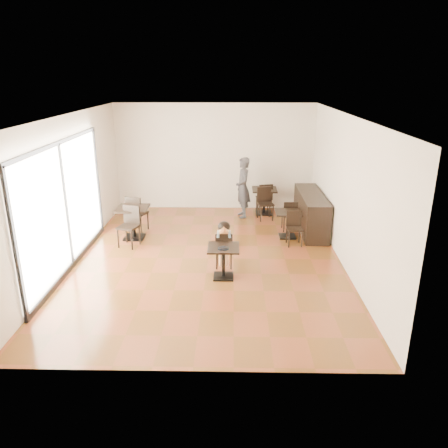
{
  "coord_description": "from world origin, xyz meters",
  "views": [
    {
      "loc": [
        0.56,
        -9.18,
        4.03
      ],
      "look_at": [
        0.37,
        -0.46,
        1.0
      ],
      "focal_mm": 35.0,
      "sensor_mm": 36.0,
      "label": 1
    }
  ],
  "objects_px": {
    "cafe_table_left": "(133,223)",
    "chair_left_a": "(138,213)",
    "child_table": "(223,262)",
    "adult_patron": "(243,188)",
    "chair_mid_a": "(289,215)",
    "cafe_table_back": "(264,201)",
    "chair_back_a": "(264,198)",
    "child": "(224,244)",
    "chair_left_b": "(128,227)",
    "chair_back_b": "(265,204)",
    "child_chair": "(224,249)",
    "cafe_table_mid": "(288,224)",
    "chair_mid_b": "(295,229)"
  },
  "relations": [
    {
      "from": "cafe_table_left",
      "to": "chair_mid_b",
      "type": "height_order",
      "value": "chair_mid_b"
    },
    {
      "from": "cafe_table_back",
      "to": "chair_back_a",
      "type": "bearing_deg",
      "value": 90.0
    },
    {
      "from": "cafe_table_mid",
      "to": "cafe_table_back",
      "type": "xyz_separation_m",
      "value": [
        -0.48,
        1.98,
        0.04
      ]
    },
    {
      "from": "child_table",
      "to": "chair_mid_a",
      "type": "distance_m",
      "value": 3.4
    },
    {
      "from": "child_table",
      "to": "chair_mid_b",
      "type": "distance_m",
      "value": 2.51
    },
    {
      "from": "adult_patron",
      "to": "child_chair",
      "type": "bearing_deg",
      "value": -19.5
    },
    {
      "from": "chair_mid_b",
      "to": "chair_back_b",
      "type": "height_order",
      "value": "chair_back_b"
    },
    {
      "from": "adult_patron",
      "to": "chair_mid_a",
      "type": "xyz_separation_m",
      "value": [
        1.23,
        -1.13,
        -0.46
      ]
    },
    {
      "from": "child",
      "to": "chair_left_a",
      "type": "relative_size",
      "value": 1.04
    },
    {
      "from": "child",
      "to": "chair_back_a",
      "type": "distance_m",
      "value": 4.07
    },
    {
      "from": "chair_mid_a",
      "to": "chair_back_a",
      "type": "bearing_deg",
      "value": -72.81
    },
    {
      "from": "cafe_table_mid",
      "to": "chair_mid_a",
      "type": "distance_m",
      "value": 0.56
    },
    {
      "from": "adult_patron",
      "to": "chair_back_a",
      "type": "xyz_separation_m",
      "value": [
        0.65,
        0.39,
        -0.42
      ]
    },
    {
      "from": "child_chair",
      "to": "chair_back_b",
      "type": "height_order",
      "value": "chair_back_b"
    },
    {
      "from": "child_chair",
      "to": "chair_back_b",
      "type": "distance_m",
      "value": 3.46
    },
    {
      "from": "adult_patron",
      "to": "cafe_table_mid",
      "type": "xyz_separation_m",
      "value": [
        1.13,
        -1.68,
        -0.53
      ]
    },
    {
      "from": "child_table",
      "to": "chair_left_a",
      "type": "distance_m",
      "value": 3.65
    },
    {
      "from": "cafe_table_back",
      "to": "chair_mid_a",
      "type": "distance_m",
      "value": 1.54
    },
    {
      "from": "child",
      "to": "chair_mid_a",
      "type": "distance_m",
      "value": 2.94
    },
    {
      "from": "adult_patron",
      "to": "chair_back_a",
      "type": "relative_size",
      "value": 1.9
    },
    {
      "from": "cafe_table_back",
      "to": "adult_patron",
      "type": "bearing_deg",
      "value": -155.22
    },
    {
      "from": "cafe_table_mid",
      "to": "child_table",
      "type": "bearing_deg",
      "value": -123.77
    },
    {
      "from": "child_table",
      "to": "chair_back_a",
      "type": "xyz_separation_m",
      "value": [
        1.12,
        4.46,
        0.12
      ]
    },
    {
      "from": "cafe_table_left",
      "to": "chair_mid_a",
      "type": "relative_size",
      "value": 0.99
    },
    {
      "from": "child_chair",
      "to": "cafe_table_back",
      "type": "height_order",
      "value": "child_chair"
    },
    {
      "from": "chair_mid_a",
      "to": "chair_left_a",
      "type": "distance_m",
      "value": 4.05
    },
    {
      "from": "chair_left_a",
      "to": "chair_left_b",
      "type": "xyz_separation_m",
      "value": [
        0.0,
        -1.1,
        0.0
      ]
    },
    {
      "from": "child",
      "to": "chair_left_b",
      "type": "xyz_separation_m",
      "value": [
        -2.35,
        1.14,
        -0.02
      ]
    },
    {
      "from": "child_chair",
      "to": "cafe_table_left",
      "type": "xyz_separation_m",
      "value": [
        -2.35,
        1.69,
        0.0
      ]
    },
    {
      "from": "child_table",
      "to": "chair_mid_b",
      "type": "relative_size",
      "value": 0.82
    },
    {
      "from": "cafe_table_mid",
      "to": "adult_patron",
      "type": "bearing_deg",
      "value": 123.82
    },
    {
      "from": "cafe_table_back",
      "to": "child",
      "type": "bearing_deg",
      "value": -106.35
    },
    {
      "from": "chair_mid_a",
      "to": "chair_left_a",
      "type": "relative_size",
      "value": 0.84
    },
    {
      "from": "chair_left_b",
      "to": "child",
      "type": "bearing_deg",
      "value": -8.32
    },
    {
      "from": "chair_back_a",
      "to": "chair_back_b",
      "type": "relative_size",
      "value": 1.0
    },
    {
      "from": "cafe_table_mid",
      "to": "chair_back_a",
      "type": "xyz_separation_m",
      "value": [
        -0.48,
        2.07,
        0.12
      ]
    },
    {
      "from": "child_chair",
      "to": "chair_back_a",
      "type": "height_order",
      "value": "chair_back_a"
    },
    {
      "from": "cafe_table_left",
      "to": "chair_left_a",
      "type": "bearing_deg",
      "value": 90.0
    },
    {
      "from": "child",
      "to": "chair_left_a",
      "type": "distance_m",
      "value": 3.24
    },
    {
      "from": "chair_left_a",
      "to": "chair_left_b",
      "type": "bearing_deg",
      "value": 107.49
    },
    {
      "from": "adult_patron",
      "to": "chair_back_a",
      "type": "height_order",
      "value": "adult_patron"
    },
    {
      "from": "child",
      "to": "chair_mid_a",
      "type": "relative_size",
      "value": 1.24
    },
    {
      "from": "adult_patron",
      "to": "cafe_table_mid",
      "type": "bearing_deg",
      "value": 21.94
    },
    {
      "from": "chair_mid_b",
      "to": "cafe_table_mid",
      "type": "bearing_deg",
      "value": 96.71
    },
    {
      "from": "chair_back_b",
      "to": "cafe_table_mid",
      "type": "bearing_deg",
      "value": -83.45
    },
    {
      "from": "chair_mid_a",
      "to": "chair_left_a",
      "type": "height_order",
      "value": "chair_left_a"
    },
    {
      "from": "child_chair",
      "to": "chair_left_a",
      "type": "distance_m",
      "value": 3.24
    },
    {
      "from": "child_table",
      "to": "chair_back_a",
      "type": "bearing_deg",
      "value": 75.89
    },
    {
      "from": "adult_patron",
      "to": "chair_left_a",
      "type": "height_order",
      "value": "adult_patron"
    },
    {
      "from": "child",
      "to": "adult_patron",
      "type": "relative_size",
      "value": 0.58
    }
  ]
}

